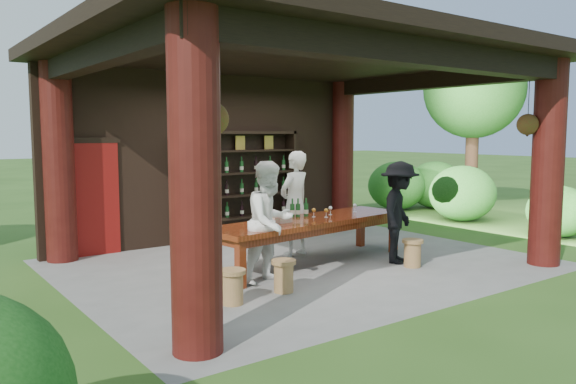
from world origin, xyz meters
TOP-DOWN VIEW (x-y plane):
  - ground at (0.00, 0.00)m, footprint 90.00×90.00m
  - pavilion at (-0.01, 0.43)m, footprint 7.50×6.00m
  - wine_shelf at (0.34, 2.45)m, footprint 2.49×0.38m
  - tasting_table at (0.07, -0.12)m, footprint 3.84×1.40m
  - stool_near_left at (-1.25, -1.20)m, footprint 0.34×0.34m
  - stool_near_right at (1.26, -1.26)m, footprint 0.34×0.34m
  - stool_far_left at (-2.08, -1.27)m, footprint 0.34×0.34m
  - host at (0.27, 0.57)m, footprint 0.76×0.59m
  - guest_woman at (-1.09, -0.66)m, footprint 0.95×0.79m
  - guest_man at (1.32, -0.91)m, footprint 1.25×1.11m
  - table_bottles at (0.06, 0.17)m, footprint 0.31×0.16m
  - table_glasses at (0.62, -0.02)m, footprint 1.03×0.25m
  - napkin_basket at (-0.52, -0.17)m, footprint 0.28×0.21m
  - shrubs at (2.38, 0.87)m, footprint 15.16×8.88m
  - trees at (3.10, 1.22)m, footprint 22.38×9.00m

SIDE VIEW (x-z plane):
  - ground at x=0.00m, z-range 0.00..0.00m
  - stool_near_left at x=-1.25m, z-range 0.01..0.45m
  - stool_far_left at x=-2.08m, z-range 0.01..0.46m
  - stool_near_right at x=1.26m, z-range 0.01..0.46m
  - shrubs at x=2.38m, z-range -0.13..1.23m
  - tasting_table at x=0.07m, z-range 0.26..1.01m
  - napkin_basket at x=-0.52m, z-range 0.75..0.89m
  - table_glasses at x=0.62m, z-range 0.75..0.90m
  - guest_man at x=1.32m, z-range 0.00..1.69m
  - guest_woman at x=-1.09m, z-range 0.00..1.75m
  - table_bottles at x=0.06m, z-range 0.75..1.06m
  - host at x=0.27m, z-range 0.00..1.83m
  - wine_shelf at x=0.34m, z-range 0.00..2.19m
  - pavilion at x=-0.01m, z-range 0.33..3.93m
  - trees at x=3.10m, z-range 0.97..5.77m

